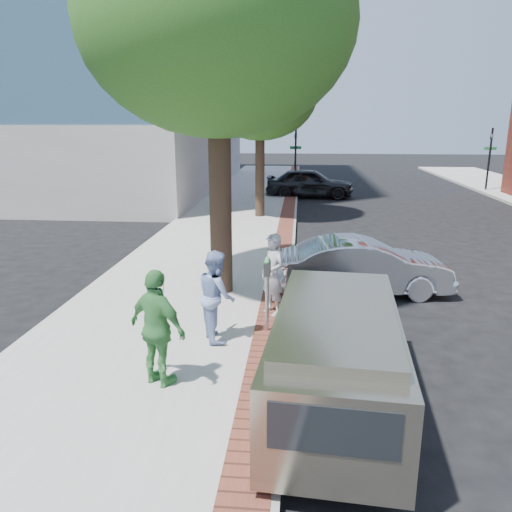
# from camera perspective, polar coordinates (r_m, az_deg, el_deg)

# --- Properties ---
(ground) EXTENTS (120.00, 120.00, 0.00)m
(ground) POSITION_cam_1_polar(r_m,az_deg,el_deg) (10.42, -2.20, -8.21)
(ground) COLOR black
(ground) RESTS_ON ground
(sidewalk) EXTENTS (5.00, 60.00, 0.15)m
(sidewalk) POSITION_cam_1_polar(r_m,az_deg,el_deg) (18.16, -3.74, 2.17)
(sidewalk) COLOR #9E9991
(sidewalk) RESTS_ON ground
(brick_strip) EXTENTS (0.60, 60.00, 0.01)m
(brick_strip) POSITION_cam_1_polar(r_m,az_deg,el_deg) (17.94, 3.22, 2.28)
(brick_strip) COLOR brown
(brick_strip) RESTS_ON sidewalk
(curb) EXTENTS (0.10, 60.00, 0.15)m
(curb) POSITION_cam_1_polar(r_m,az_deg,el_deg) (17.95, 4.34, 2.01)
(curb) COLOR gray
(curb) RESTS_ON ground
(office_base) EXTENTS (18.20, 22.20, 4.00)m
(office_base) POSITION_cam_1_polar(r_m,az_deg,el_deg) (34.63, -19.58, 10.70)
(office_base) COLOR gray
(office_base) RESTS_ON ground
(signal_near) EXTENTS (0.70, 0.15, 3.80)m
(signal_near) POSITION_cam_1_polar(r_m,az_deg,el_deg) (31.55, 4.54, 11.61)
(signal_near) COLOR black
(signal_near) RESTS_ON ground
(signal_far) EXTENTS (0.70, 0.15, 3.80)m
(signal_far) POSITION_cam_1_polar(r_m,az_deg,el_deg) (33.49, 25.15, 10.47)
(signal_far) COLOR black
(signal_far) RESTS_ON ground
(tree_near) EXTENTS (6.00, 6.00, 8.51)m
(tree_near) POSITION_cam_1_polar(r_m,az_deg,el_deg) (11.72, -4.46, 25.15)
(tree_near) COLOR black
(tree_near) RESTS_ON sidewalk
(tree_far) EXTENTS (4.80, 4.80, 7.14)m
(tree_far) POSITION_cam_1_polar(r_m,az_deg,el_deg) (21.59, 0.46, 18.19)
(tree_far) COLOR black
(tree_far) RESTS_ON sidewalk
(parking_meter) EXTENTS (0.12, 0.32, 1.47)m
(parking_meter) POSITION_cam_1_polar(r_m,az_deg,el_deg) (9.55, 1.28, -2.67)
(parking_meter) COLOR gray
(parking_meter) RESTS_ON sidewalk
(person_gray) EXTENTS (0.72, 0.76, 1.74)m
(person_gray) POSITION_cam_1_polar(r_m,az_deg,el_deg) (10.46, 1.90, -2.13)
(person_gray) COLOR #A0A0A4
(person_gray) RESTS_ON sidewalk
(person_officer) EXTENTS (0.91, 1.01, 1.71)m
(person_officer) POSITION_cam_1_polar(r_m,az_deg,el_deg) (9.30, -4.54, -4.51)
(person_officer) COLOR #849CCC
(person_officer) RESTS_ON sidewalk
(person_green) EXTENTS (1.17, 0.93, 1.85)m
(person_green) POSITION_cam_1_polar(r_m,az_deg,el_deg) (7.80, -11.17, -8.12)
(person_green) COLOR #418F44
(person_green) RESTS_ON sidewalk
(sedan_silver) EXTENTS (4.34, 1.95, 1.38)m
(sedan_silver) POSITION_cam_1_polar(r_m,az_deg,el_deg) (12.49, 12.16, -1.20)
(sedan_silver) COLOR silver
(sedan_silver) RESTS_ON ground
(bg_car) EXTENTS (4.92, 2.13, 1.65)m
(bg_car) POSITION_cam_1_polar(r_m,az_deg,el_deg) (28.43, 6.14, 8.32)
(bg_car) COLOR black
(bg_car) RESTS_ON ground
(van) EXTENTS (2.05, 4.56, 1.64)m
(van) POSITION_cam_1_polar(r_m,az_deg,el_deg) (7.46, 9.13, -10.66)
(van) COLOR gray
(van) RESTS_ON ground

